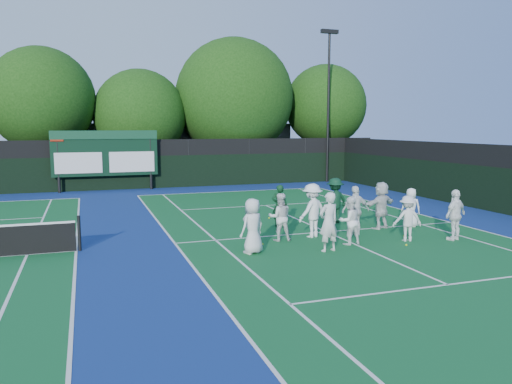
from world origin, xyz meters
name	(u,v)px	position (x,y,z in m)	size (l,w,h in m)	color
ground	(340,238)	(0.00, 0.00, 0.00)	(120.00, 120.00, 0.00)	#1B340E
court_apron	(159,245)	(-6.00, 1.00, 0.00)	(34.00, 32.00, 0.01)	navy
near_court	(326,232)	(0.00, 1.00, 0.01)	(11.05, 23.85, 0.01)	#115527
back_fence	(123,167)	(-6.00, 16.00, 1.36)	(34.00, 0.08, 3.00)	black
scoreboard	(105,154)	(-7.01, 15.59, 2.19)	(6.00, 0.21, 3.55)	black
clubhouse	(168,150)	(-2.00, 24.00, 2.00)	(18.00, 6.00, 4.00)	#58595E
light_pole_right	(329,89)	(7.50, 15.70, 6.30)	(1.20, 0.30, 10.12)	black
tree_b	(44,102)	(-10.41, 19.58, 5.28)	(6.56, 6.56, 8.73)	black
tree_c	(142,118)	(-4.39, 19.58, 4.37)	(6.09, 6.09, 7.57)	black
tree_d	(236,101)	(2.19, 19.58, 5.57)	(8.34, 8.34, 9.95)	black
tree_e	(327,108)	(9.36, 19.58, 5.19)	(6.10, 6.10, 8.41)	black
tennis_ball_0	(246,251)	(-3.62, -0.75, 0.03)	(0.07, 0.07, 0.07)	#BBCD18
tennis_ball_1	(413,224)	(3.77, 1.09, 0.03)	(0.07, 0.07, 0.07)	#BBCD18
tennis_ball_2	(406,245)	(1.46, -1.72, 0.03)	(0.07, 0.07, 0.07)	#BBCD18
tennis_ball_3	(262,244)	(-2.85, -0.11, 0.03)	(0.07, 0.07, 0.07)	#BBCD18
tennis_ball_4	(269,218)	(-1.04, 4.13, 0.03)	(0.07, 0.07, 0.07)	#BBCD18
tennis_ball_5	(404,236)	(2.17, -0.60, 0.03)	(0.07, 0.07, 0.07)	#BBCD18
player_front_0	(253,226)	(-3.49, -1.01, 0.84)	(0.82, 0.53, 1.67)	silver
player_front_1	(329,222)	(-1.23, -1.54, 0.92)	(0.67, 0.44, 1.83)	silver
player_front_2	(349,221)	(-0.17, -0.93, 0.78)	(0.76, 0.59, 1.55)	white
player_front_3	(407,219)	(1.89, -1.14, 0.76)	(0.99, 0.57, 1.53)	silver
player_front_4	(455,215)	(3.47, -1.55, 0.86)	(1.01, 0.42, 1.72)	white
player_back_0	(280,217)	(-2.09, 0.30, 0.80)	(0.78, 0.61, 1.60)	silver
player_back_1	(312,211)	(-0.84, 0.44, 0.93)	(1.20, 0.69, 1.86)	white
player_back_2	(356,210)	(0.75, 0.27, 0.87)	(1.02, 0.42, 1.74)	white
player_back_3	(381,205)	(2.19, 0.90, 0.88)	(1.64, 0.52, 1.76)	silver
player_back_4	(411,208)	(3.45, 0.83, 0.74)	(0.73, 0.47, 1.49)	white
coach_left	(280,206)	(-1.23, 2.50, 0.81)	(0.59, 0.39, 1.61)	#0E3319
coach_right	(335,201)	(1.07, 2.41, 0.90)	(1.16, 0.67, 1.79)	#0E331E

